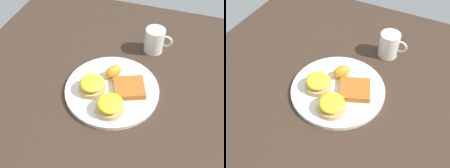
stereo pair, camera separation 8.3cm
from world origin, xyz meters
TOP-DOWN VIEW (x-y plane):
  - ground_plane at (0.00, 0.00)m, footprint 1.10×1.10m
  - plate at (0.00, 0.00)m, footprint 0.31×0.31m
  - sandwich_benedict_left at (-0.06, -0.03)m, footprint 0.09×0.09m
  - sandwich_benedict_right at (0.02, -0.09)m, footprint 0.09×0.09m
  - hashbrown_patty at (0.05, 0.01)m, footprint 0.12×0.12m
  - orange_wedge at (-0.01, 0.05)m, footprint 0.07×0.07m
  - fork at (0.05, -0.02)m, footprint 0.15×0.17m
  - cup at (0.09, 0.25)m, footprint 0.10×0.07m

SIDE VIEW (x-z plane):
  - ground_plane at x=0.00m, z-range 0.00..0.00m
  - plate at x=0.00m, z-range 0.00..0.01m
  - fork at x=0.05m, z-range 0.01..0.02m
  - hashbrown_patty at x=0.05m, z-range 0.01..0.03m
  - orange_wedge at x=-0.01m, z-range 0.01..0.06m
  - sandwich_benedict_left at x=-0.06m, z-range 0.01..0.06m
  - sandwich_benedict_right at x=0.02m, z-range 0.01..0.06m
  - cup at x=0.09m, z-range 0.00..0.09m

